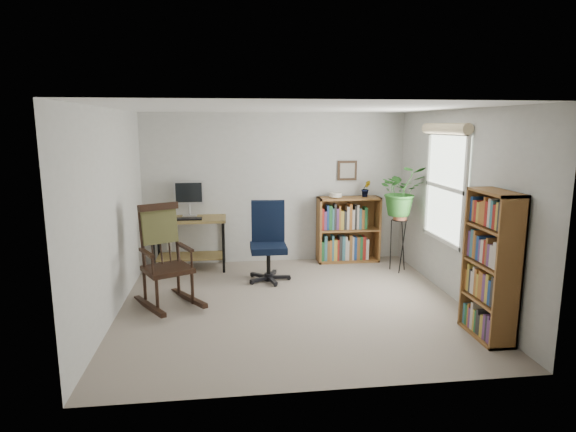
{
  "coord_description": "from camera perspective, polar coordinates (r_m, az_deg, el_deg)",
  "views": [
    {
      "loc": [
        -0.76,
        -5.65,
        2.21
      ],
      "look_at": [
        0.0,
        0.4,
        1.05
      ],
      "focal_mm": 30.0,
      "sensor_mm": 36.0,
      "label": 1
    }
  ],
  "objects": [
    {
      "name": "wall_left",
      "position": [
        5.89,
        -20.19,
        0.23
      ],
      "size": [
        0.0,
        4.0,
        2.4
      ],
      "primitive_type": "cube",
      "color": "#BABAB5",
      "rests_on": "ground"
    },
    {
      "name": "desk",
      "position": [
        7.59,
        -11.53,
        -3.23
      ],
      "size": [
        1.11,
        0.61,
        0.8
      ],
      "primitive_type": null,
      "color": "olive",
      "rests_on": "floor"
    },
    {
      "name": "tall_bookshelf",
      "position": [
        5.42,
        22.92,
        -5.42
      ],
      "size": [
        0.29,
        0.68,
        1.56
      ],
      "primitive_type": null,
      "color": "brown",
      "rests_on": "floor"
    },
    {
      "name": "floor",
      "position": [
        6.11,
        0.48,
        -10.42
      ],
      "size": [
        4.2,
        4.0,
        0.0
      ],
      "primitive_type": "cube",
      "color": "gray",
      "rests_on": "ground"
    },
    {
      "name": "wall_front",
      "position": [
        3.86,
        4.47,
        -4.43
      ],
      "size": [
        4.2,
        0.0,
        2.4
      ],
      "primitive_type": "cube",
      "color": "#BABAB5",
      "rests_on": "ground"
    },
    {
      "name": "spider_plant",
      "position": [
        7.33,
        13.38,
        5.7
      ],
      "size": [
        1.69,
        1.88,
        1.46
      ],
      "primitive_type": "imported",
      "color": "#255C20",
      "rests_on": "plant_stand"
    },
    {
      "name": "low_bookshelf",
      "position": [
        7.9,
        7.15,
        -1.59
      ],
      "size": [
        1.01,
        0.34,
        1.06
      ],
      "primitive_type": null,
      "color": "brown",
      "rests_on": "floor"
    },
    {
      "name": "wall_right",
      "position": [
        6.41,
        19.44,
        1.09
      ],
      "size": [
        0.0,
        4.0,
        2.4
      ],
      "primitive_type": "cube",
      "color": "#BABAB5",
      "rests_on": "ground"
    },
    {
      "name": "monitor",
      "position": [
        7.6,
        -11.64,
        2.02
      ],
      "size": [
        0.46,
        0.16,
        0.56
      ],
      "primitive_type": null,
      "color": "#B3B4B8",
      "rests_on": "desk"
    },
    {
      "name": "rocking_chair",
      "position": [
        6.07,
        -14.14,
        -4.57
      ],
      "size": [
        1.09,
        1.28,
        1.28
      ],
      "primitive_type": null,
      "rotation": [
        0.0,
        0.0,
        0.47
      ],
      "color": "black",
      "rests_on": "floor"
    },
    {
      "name": "office_chair",
      "position": [
        6.84,
        -2.35,
        -3.05
      ],
      "size": [
        0.67,
        0.67,
        1.15
      ],
      "primitive_type": null,
      "rotation": [
        0.0,
        0.0,
        -0.07
      ],
      "color": "black",
      "rests_on": "floor"
    },
    {
      "name": "potted_plant_small",
      "position": [
        7.88,
        9.21,
        2.65
      ],
      "size": [
        0.13,
        0.24,
        0.11
      ],
      "primitive_type": "imported",
      "color": "#255C20",
      "rests_on": "low_bookshelf"
    },
    {
      "name": "keyboard",
      "position": [
        7.39,
        -11.71,
        -0.34
      ],
      "size": [
        0.4,
        0.15,
        0.02
      ],
      "primitive_type": "cube",
      "color": "black",
      "rests_on": "desk"
    },
    {
      "name": "ceiling",
      "position": [
        5.7,
        0.51,
        12.68
      ],
      "size": [
        4.2,
        4.0,
        0.0
      ],
      "primitive_type": "cube",
      "color": "white",
      "rests_on": "ground"
    },
    {
      "name": "wall_back",
      "position": [
        7.75,
        -1.48,
        3.29
      ],
      "size": [
        4.2,
        0.0,
        2.4
      ],
      "primitive_type": "cube",
      "color": "#BABAB5",
      "rests_on": "ground"
    },
    {
      "name": "plant_stand",
      "position": [
        7.51,
        13.01,
        -2.92
      ],
      "size": [
        0.29,
        0.29,
        0.94
      ],
      "primitive_type": null,
      "rotation": [
        0.0,
        0.0,
        0.13
      ],
      "color": "black",
      "rests_on": "floor"
    },
    {
      "name": "window",
      "position": [
        6.63,
        18.09,
        3.23
      ],
      "size": [
        0.12,
        1.2,
        1.5
      ],
      "primitive_type": null,
      "color": "silver",
      "rests_on": "wall_right"
    },
    {
      "name": "framed_picture",
      "position": [
        7.89,
        7.05,
        5.36
      ],
      "size": [
        0.32,
        0.04,
        0.32
      ],
      "primitive_type": null,
      "color": "black",
      "rests_on": "wall_back"
    }
  ]
}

